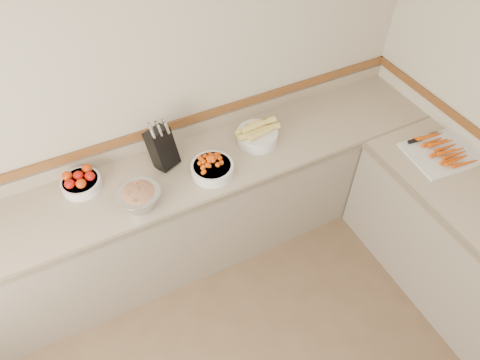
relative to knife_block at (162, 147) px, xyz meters
name	(u,v)px	position (x,y,z in m)	size (l,w,h in m)	color
back_wall	(147,101)	(0.00, 0.19, 0.25)	(4.00, 4.00, 0.00)	#C0B69E
counter_back	(179,216)	(0.00, -0.13, -0.59)	(4.00, 0.65, 1.08)	tan
knife_block	(162,147)	(0.00, 0.00, 0.00)	(0.21, 0.23, 0.37)	black
tomato_bowl	(81,182)	(-0.56, 0.03, -0.10)	(0.26, 0.26, 0.13)	silver
cherry_tomato_bowl	(212,167)	(0.26, -0.24, -0.09)	(0.29, 0.29, 0.16)	silver
corn_bowl	(257,134)	(0.68, -0.09, -0.08)	(0.33, 0.30, 0.18)	silver
rhubarb_bowl	(139,197)	(-0.26, -0.29, -0.07)	(0.28, 0.28, 0.16)	#B2B2BA
cutting_board	(443,151)	(1.78, -0.79, -0.13)	(0.53, 0.43, 0.07)	silver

